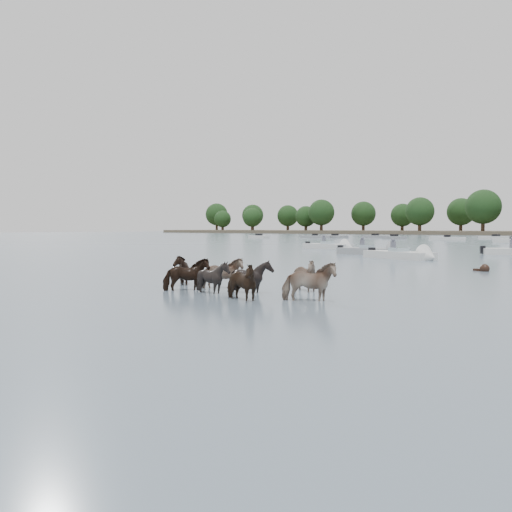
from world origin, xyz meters
The scene contains 8 objects.
ground centered at (0.00, 0.00, 0.00)m, with size 400.00×400.00×0.00m, color slate.
shoreline centered at (-70.00, 150.00, 0.50)m, with size 160.00×30.00×1.00m, color #4C4233.
pony_herd centered at (2.77, 1.60, 0.44)m, with size 7.68×3.94×1.28m.
swimming_pony centered at (6.30, 15.07, 0.10)m, with size 0.72×0.44×0.44m.
motorboat_a centered at (-4.73, 26.42, 0.23)m, with size 5.00×2.19×1.92m.
motorboat_b centered at (-0.34, 21.97, 0.23)m, with size 5.64×3.35×1.92m.
motorboat_f centered at (-12.57, 33.49, 0.23)m, with size 5.68×2.37×1.92m.
treeline centered at (-64.35, 147.87, 6.75)m, with size 149.19×24.52×12.35m.
Camera 1 is at (13.84, -11.28, 2.03)m, focal length 38.44 mm.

